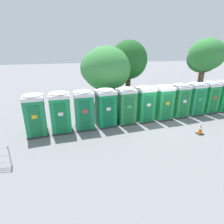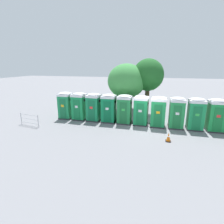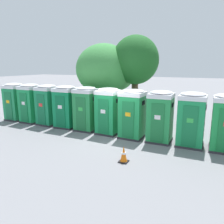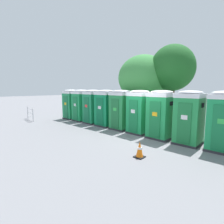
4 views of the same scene
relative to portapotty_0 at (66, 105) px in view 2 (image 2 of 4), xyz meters
name	(u,v)px [view 2 (image 2 of 4)]	position (x,y,z in m)	size (l,w,h in m)	color
ground_plane	(148,126)	(7.90, -0.41, -1.28)	(120.00, 120.00, 0.00)	slate
portapotty_0	(66,105)	(0.00, 0.00, 0.00)	(1.18, 1.22, 2.54)	#2D2D33
portapotty_1	(79,106)	(1.44, 0.00, 0.00)	(1.26, 1.25, 2.54)	#2D2D33
portapotty_2	(94,107)	(2.87, 0.00, 0.00)	(1.24, 1.25, 2.54)	#2D2D33
portapotty_3	(109,108)	(4.31, -0.02, 0.00)	(1.26, 1.23, 2.54)	#2D2D33
portapotty_4	(125,109)	(5.75, -0.03, 0.00)	(1.19, 1.21, 2.54)	#2D2D33
portapotty_5	(141,110)	(7.18, -0.06, 0.00)	(1.20, 1.23, 2.54)	#2D2D33
portapotty_6	(158,112)	(8.62, -0.16, 0.00)	(1.23, 1.23, 2.54)	#2D2D33
portapotty_7	(177,113)	(10.05, -0.14, 0.00)	(1.17, 1.21, 2.54)	#2D2D33
portapotty_8	(196,114)	(11.49, -0.12, 0.00)	(1.22, 1.21, 2.54)	#2D2D33
portapotty_9	(216,115)	(12.93, -0.11, 0.00)	(1.24, 1.22, 2.54)	#2D2D33
street_tree_0	(129,81)	(5.18, 5.32, 1.96)	(3.14, 3.14, 4.83)	brown
street_tree_2	(126,81)	(5.32, 3.04, 2.14)	(3.83, 3.83, 5.17)	brown
street_tree_4	(148,75)	(7.43, 3.50, 2.72)	(3.07, 3.07, 5.65)	#4C3826
traffic_cone	(168,137)	(9.37, -3.12, -0.97)	(0.36, 0.36, 0.64)	black
event_barrier	(29,119)	(-1.91, -2.80, -0.72)	(2.03, 0.40, 1.05)	#B7B7BC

